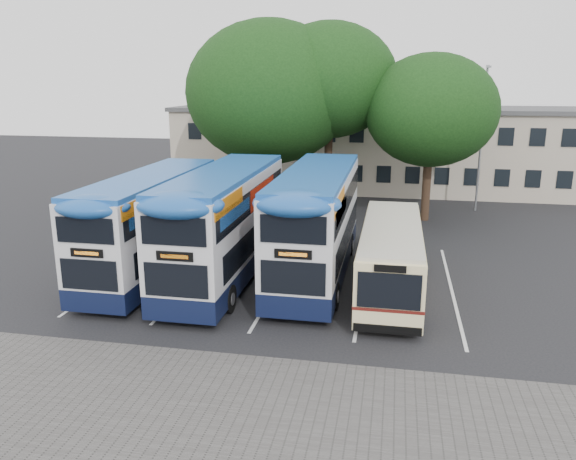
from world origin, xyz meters
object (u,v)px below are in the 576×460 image
(tree_left, at_px, (269,93))
(bus_single, at_px, (391,253))
(tree_mid, at_px, (330,80))
(bus_dd_right, at_px, (317,218))
(lamp_post, at_px, (482,131))
(bus_dd_left, at_px, (152,220))
(tree_right, at_px, (431,110))
(bus_dd_mid, at_px, (225,220))

(tree_left, relative_size, bus_single, 1.29)
(tree_mid, xyz_separation_m, bus_dd_right, (1.01, -12.28, -5.62))
(lamp_post, height_order, bus_dd_left, lamp_post)
(tree_mid, relative_size, tree_right, 1.20)
(lamp_post, distance_m, bus_dd_mid, 19.61)
(tree_left, height_order, bus_single, tree_left)
(bus_dd_mid, bearing_deg, tree_mid, 78.44)
(tree_mid, bearing_deg, bus_dd_left, -114.07)
(tree_mid, xyz_separation_m, bus_dd_left, (-5.95, -13.32, -5.76))
(bus_dd_left, xyz_separation_m, bus_dd_mid, (3.24, 0.09, 0.14))
(tree_left, bearing_deg, bus_dd_mid, -85.79)
(bus_single, bearing_deg, lamp_post, 71.39)
(tree_right, bearing_deg, bus_single, -98.66)
(bus_dd_left, height_order, bus_single, bus_dd_left)
(bus_dd_mid, xyz_separation_m, bus_dd_right, (3.72, 0.95, -0.00))
(bus_dd_right, xyz_separation_m, bus_single, (3.15, -1.24, -0.98))
(bus_dd_right, bearing_deg, bus_dd_left, -171.52)
(tree_right, relative_size, bus_single, 1.06)
(lamp_post, height_order, tree_mid, tree_mid)
(lamp_post, relative_size, bus_dd_right, 0.82)
(tree_left, xyz_separation_m, tree_right, (9.69, -0.62, -0.94))
(bus_single, bearing_deg, bus_dd_mid, 177.59)
(tree_right, xyz_separation_m, bus_dd_mid, (-8.75, -12.04, -3.95))
(bus_dd_left, relative_size, bus_dd_mid, 0.95)
(tree_right, height_order, bus_dd_mid, tree_right)
(lamp_post, distance_m, bus_single, 16.75)
(tree_mid, bearing_deg, bus_single, -72.88)
(tree_mid, bearing_deg, lamp_post, 11.96)
(lamp_post, distance_m, bus_dd_left, 21.84)
(tree_left, relative_size, bus_dd_mid, 1.07)
(tree_left, xyz_separation_m, tree_mid, (3.64, 0.57, 0.73))
(lamp_post, height_order, tree_left, tree_left)
(tree_left, relative_size, bus_dd_right, 1.07)
(bus_dd_left, relative_size, bus_single, 1.14)
(tree_mid, bearing_deg, bus_dd_mid, -101.56)
(tree_mid, xyz_separation_m, bus_dd_mid, (-2.71, -13.24, -5.62))
(tree_left, distance_m, bus_dd_right, 13.52)
(bus_dd_right, bearing_deg, bus_single, -21.49)
(tree_left, height_order, tree_mid, tree_left)
(tree_left, height_order, bus_dd_right, tree_left)
(bus_dd_right, bearing_deg, bus_dd_mid, -165.65)
(bus_dd_right, bearing_deg, tree_mid, 94.72)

